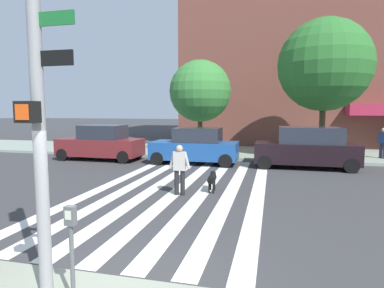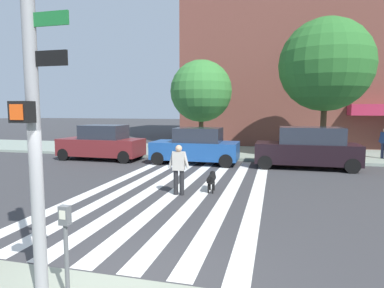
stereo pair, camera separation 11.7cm
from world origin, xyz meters
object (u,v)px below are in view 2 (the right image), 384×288
(parked_car_near_curb, at_px, (102,143))
(parked_car_behind_first, at_px, (196,146))
(street_tree_nearest, at_px, (201,91))
(dog_on_leash, at_px, (212,179))
(traffic_light_pole, at_px, (28,53))
(parking_meter_curbside, at_px, (66,241))
(parked_car_third_in_line, at_px, (308,148))
(street_tree_middle, at_px, (326,65))
(pedestrian_dog_walker, at_px, (179,167))

(parked_car_near_curb, bearing_deg, parked_car_behind_first, 0.01)
(street_tree_nearest, bearing_deg, parked_car_near_curb, -146.07)
(dog_on_leash, bearing_deg, parked_car_behind_first, 108.88)
(traffic_light_pole, height_order, dog_on_leash, traffic_light_pole)
(parking_meter_curbside, distance_m, parked_car_third_in_line, 13.26)
(traffic_light_pole, bearing_deg, dog_on_leash, 81.06)
(parking_meter_curbside, height_order, street_tree_middle, street_tree_middle)
(parking_meter_curbside, bearing_deg, dog_on_leash, 85.00)
(dog_on_leash, bearing_deg, street_tree_middle, 61.00)
(dog_on_leash, bearing_deg, parked_car_third_in_line, 57.13)
(pedestrian_dog_walker, bearing_deg, parking_meter_curbside, -87.09)
(parked_car_near_curb, distance_m, street_tree_nearest, 6.58)
(street_tree_nearest, relative_size, dog_on_leash, 5.49)
(parked_car_third_in_line, xyz_separation_m, street_tree_nearest, (-5.90, 3.28, 2.91))
(street_tree_nearest, xyz_separation_m, street_tree_middle, (6.90, -0.57, 1.25))
(parked_car_near_curb, relative_size, street_tree_nearest, 0.83)
(parked_car_behind_first, height_order, street_tree_middle, street_tree_middle)
(traffic_light_pole, xyz_separation_m, street_tree_middle, (5.66, 15.25, 1.59))
(parking_meter_curbside, bearing_deg, parked_car_behind_first, 95.70)
(street_tree_middle, height_order, dog_on_leash, street_tree_middle)
(parking_meter_curbside, xyz_separation_m, street_tree_middle, (5.17, 15.30, 4.09))
(traffic_light_pole, bearing_deg, parked_car_third_in_line, 69.63)
(dog_on_leash, bearing_deg, street_tree_nearest, 105.04)
(traffic_light_pole, relative_size, street_tree_nearest, 1.04)
(street_tree_nearest, bearing_deg, parking_meter_curbside, -83.76)
(parked_car_behind_first, height_order, pedestrian_dog_walker, parked_car_behind_first)
(parked_car_behind_first, relative_size, street_tree_middle, 0.59)
(parked_car_near_curb, height_order, pedestrian_dog_walker, parked_car_near_curb)
(parked_car_near_curb, relative_size, parked_car_behind_first, 1.05)
(parking_meter_curbside, bearing_deg, parked_car_near_curb, 117.72)
(parked_car_near_curb, bearing_deg, traffic_light_pole, -63.97)
(parked_car_third_in_line, bearing_deg, traffic_light_pole, -110.37)
(street_tree_middle, distance_m, dog_on_leash, 10.48)
(parking_meter_curbside, relative_size, dog_on_leash, 1.34)
(traffic_light_pole, relative_size, parking_meter_curbside, 4.26)
(parked_car_behind_first, distance_m, street_tree_middle, 8.16)
(pedestrian_dog_walker, bearing_deg, traffic_light_pole, -91.49)
(traffic_light_pole, xyz_separation_m, parking_meter_curbside, (0.49, -0.05, -2.49))
(street_tree_nearest, bearing_deg, pedestrian_dog_walker, -81.54)
(parked_car_behind_first, height_order, street_tree_nearest, street_tree_nearest)
(traffic_light_pole, distance_m, parking_meter_curbside, 2.54)
(pedestrian_dog_walker, bearing_deg, parked_car_behind_first, 98.55)
(parked_car_near_curb, height_order, parked_car_third_in_line, parked_car_third_in_line)
(parking_meter_curbside, height_order, dog_on_leash, parking_meter_curbside)
(parked_car_behind_first, bearing_deg, parked_car_third_in_line, -0.01)
(traffic_light_pole, relative_size, street_tree_middle, 0.78)
(parking_meter_curbside, xyz_separation_m, parked_car_third_in_line, (4.17, 12.58, -0.07))
(parked_car_third_in_line, xyz_separation_m, pedestrian_dog_walker, (-4.49, -6.20, -0.03))
(street_tree_nearest, height_order, pedestrian_dog_walker, street_tree_nearest)
(traffic_light_pole, xyz_separation_m, street_tree_nearest, (-1.25, 15.82, 0.34))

